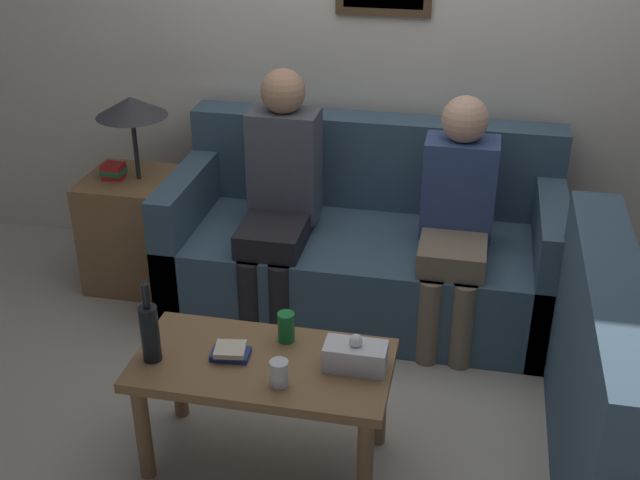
# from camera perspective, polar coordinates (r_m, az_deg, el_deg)

# --- Properties ---
(ground_plane) EXTENTS (16.00, 16.00, 0.00)m
(ground_plane) POSITION_cam_1_polar(r_m,az_deg,el_deg) (3.86, 1.77, -8.30)
(ground_plane) COLOR #ADA899
(wall_back) EXTENTS (9.00, 0.08, 2.60)m
(wall_back) POSITION_cam_1_polar(r_m,az_deg,el_deg) (4.24, 4.52, 14.41)
(wall_back) COLOR silver
(wall_back) RESTS_ON ground_plane
(couch_main) EXTENTS (1.94, 0.90, 0.92)m
(couch_main) POSITION_cam_1_polar(r_m,az_deg,el_deg) (4.15, 3.15, -0.48)
(couch_main) COLOR #385166
(couch_main) RESTS_ON ground_plane
(coffee_table) EXTENTS (0.97, 0.49, 0.47)m
(coffee_table) POSITION_cam_1_polar(r_m,az_deg,el_deg) (3.08, -4.07, -9.73)
(coffee_table) COLOR olive
(coffee_table) RESTS_ON ground_plane
(side_table_with_lamp) EXTENTS (0.47, 0.46, 1.05)m
(side_table_with_lamp) POSITION_cam_1_polar(r_m,az_deg,el_deg) (4.41, -13.06, 1.44)
(side_table_with_lamp) COLOR olive
(side_table_with_lamp) RESTS_ON ground_plane
(wine_bottle) EXTENTS (0.07, 0.07, 0.33)m
(wine_bottle) POSITION_cam_1_polar(r_m,az_deg,el_deg) (3.03, -12.01, -6.38)
(wine_bottle) COLOR black
(wine_bottle) RESTS_ON coffee_table
(drinking_glass) EXTENTS (0.07, 0.07, 0.10)m
(drinking_glass) POSITION_cam_1_polar(r_m,az_deg,el_deg) (2.89, -2.92, -9.45)
(drinking_glass) COLOR silver
(drinking_glass) RESTS_ON coffee_table
(book_stack) EXTENTS (0.15, 0.12, 0.04)m
(book_stack) POSITION_cam_1_polar(r_m,az_deg,el_deg) (3.05, -6.39, -7.92)
(book_stack) COLOR navy
(book_stack) RESTS_ON coffee_table
(soda_can) EXTENTS (0.07, 0.07, 0.12)m
(soda_can) POSITION_cam_1_polar(r_m,az_deg,el_deg) (3.11, -2.42, -6.20)
(soda_can) COLOR #197A38
(soda_can) RESTS_ON coffee_table
(tissue_box) EXTENTS (0.23, 0.12, 0.14)m
(tissue_box) POSITION_cam_1_polar(r_m,az_deg,el_deg) (2.97, 2.54, -8.22)
(tissue_box) COLOR silver
(tissue_box) RESTS_ON coffee_table
(person_left) EXTENTS (0.34, 0.60, 1.24)m
(person_left) POSITION_cam_1_polar(r_m,az_deg,el_deg) (3.92, -2.89, 3.62)
(person_left) COLOR black
(person_left) RESTS_ON ground_plane
(person_right) EXTENTS (0.34, 0.57, 1.17)m
(person_right) POSITION_cam_1_polar(r_m,az_deg,el_deg) (3.80, 9.68, 1.96)
(person_right) COLOR #756651
(person_right) RESTS_ON ground_plane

